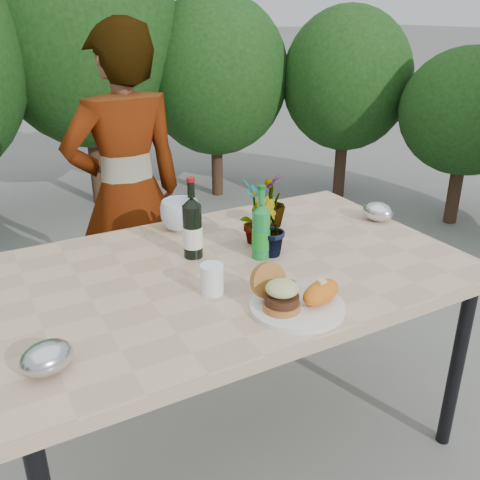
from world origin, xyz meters
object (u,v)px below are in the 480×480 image
patio_table (229,282)px  person (128,195)px  wine_bottle (193,229)px  dinner_plate (297,306)px

patio_table → person: bearing=95.3°
wine_bottle → person: bearing=103.9°
wine_bottle → person: person is taller
dinner_plate → wine_bottle: bearing=104.0°
patio_table → wine_bottle: size_ratio=5.53×
person → patio_table: bearing=92.7°
wine_bottle → person: size_ratio=0.19×
patio_table → person: person is taller
dinner_plate → person: size_ratio=0.18×
patio_table → person: 0.85m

